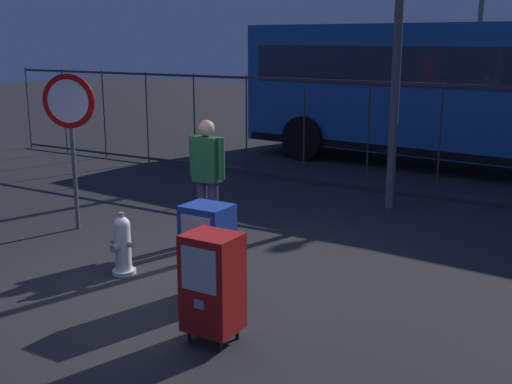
% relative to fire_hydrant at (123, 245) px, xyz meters
% --- Properties ---
extents(ground_plane, '(60.00, 60.00, 0.00)m').
position_rel_fire_hydrant_xyz_m(ground_plane, '(0.84, -0.08, -0.35)').
color(ground_plane, '#262628').
extents(fire_hydrant, '(0.33, 0.32, 0.75)m').
position_rel_fire_hydrant_xyz_m(fire_hydrant, '(0.00, 0.00, 0.00)').
color(fire_hydrant, silver).
rests_on(fire_hydrant, ground_plane).
extents(newspaper_box_primary, '(0.48, 0.42, 1.02)m').
position_rel_fire_hydrant_xyz_m(newspaper_box_primary, '(1.89, -0.88, 0.22)').
color(newspaper_box_primary, black).
rests_on(newspaper_box_primary, ground_plane).
extents(newspaper_box_secondary, '(0.48, 0.42, 1.02)m').
position_rel_fire_hydrant_xyz_m(newspaper_box_secondary, '(1.26, -0.06, 0.22)').
color(newspaper_box_secondary, black).
rests_on(newspaper_box_secondary, ground_plane).
extents(stop_sign, '(0.71, 0.31, 2.23)m').
position_rel_fire_hydrant_xyz_m(stop_sign, '(-1.85, 1.03, 1.25)').
color(stop_sign, '#4C4F54').
rests_on(stop_sign, ground_plane).
extents(pedestrian, '(0.55, 0.22, 1.67)m').
position_rel_fire_hydrant_xyz_m(pedestrian, '(0.17, 1.48, 0.60)').
color(pedestrian, '#382D51').
rests_on(pedestrian, ground_plane).
extents(fence_barrier, '(18.03, 0.04, 2.00)m').
position_rel_fire_hydrant_xyz_m(fence_barrier, '(0.84, 5.51, 0.67)').
color(fence_barrier, '#2D2D33').
rests_on(fence_barrier, ground_plane).
extents(bus_near, '(10.68, 3.51, 3.00)m').
position_rel_fire_hydrant_xyz_m(bus_near, '(2.27, 8.51, 1.36)').
color(bus_near, '#19519E').
rests_on(bus_near, ground_plane).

